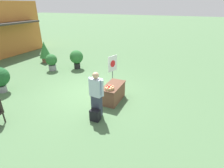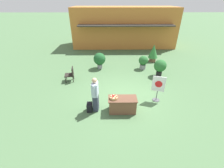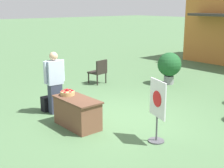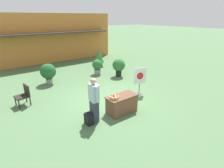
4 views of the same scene
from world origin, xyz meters
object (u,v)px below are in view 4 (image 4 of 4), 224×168
(person_visitor, at_px, (94,100))
(potted_plant_far_right, at_px, (48,72))
(potted_plant_near_right, at_px, (99,57))
(potted_plant_far_left, at_px, (97,66))
(display_table, at_px, (122,104))
(apple_basket, at_px, (114,97))
(backpack, at_px, (89,119))
(poster_board, at_px, (140,80))
(potted_plant_near_left, at_px, (119,66))
(patio_chair, at_px, (24,94))

(person_visitor, xyz_separation_m, potted_plant_far_right, (-0.10, 4.99, -0.15))
(potted_plant_near_right, bearing_deg, person_visitor, -123.97)
(potted_plant_far_left, distance_m, potted_plant_near_right, 1.93)
(display_table, xyz_separation_m, apple_basket, (-0.41, -0.01, 0.42))
(backpack, distance_m, poster_board, 3.55)
(person_visitor, distance_m, potted_plant_far_right, 4.99)
(backpack, distance_m, potted_plant_near_left, 5.74)
(display_table, height_order, backpack, display_table)
(person_visitor, bearing_deg, potted_plant_far_right, 96.36)
(person_visitor, bearing_deg, poster_board, 18.35)
(apple_basket, distance_m, person_visitor, 0.86)
(potted_plant_far_left, bearing_deg, backpack, -125.18)
(person_visitor, bearing_deg, potted_plant_near_left, 46.79)
(display_table, relative_size, backpack, 3.14)
(person_visitor, xyz_separation_m, potted_plant_near_left, (4.07, 3.62, -0.17))
(potted_plant_far_left, height_order, potted_plant_near_right, potted_plant_near_right)
(person_visitor, height_order, potted_plant_near_left, person_visitor)
(potted_plant_far_right, bearing_deg, patio_chair, -130.86)
(display_table, height_order, potted_plant_far_right, potted_plant_far_right)
(poster_board, height_order, potted_plant_near_right, potted_plant_near_right)
(display_table, relative_size, poster_board, 0.94)
(person_visitor, distance_m, potted_plant_far_left, 5.81)
(poster_board, distance_m, potted_plant_near_right, 5.80)
(patio_chair, bearing_deg, potted_plant_far_left, -167.81)
(backpack, distance_m, potted_plant_near_right, 7.98)
(potted_plant_near_left, bearing_deg, display_table, -127.07)
(person_visitor, distance_m, potted_plant_near_left, 5.44)
(patio_chair, relative_size, potted_plant_near_right, 0.64)
(potted_plant_far_left, relative_size, potted_plant_near_left, 0.87)
(poster_board, bearing_deg, apple_basket, -51.03)
(backpack, xyz_separation_m, potted_plant_far_left, (3.48, 4.93, 0.38))
(potted_plant_far_left, xyz_separation_m, potted_plant_near_right, (1.13, 1.55, 0.22))
(display_table, height_order, apple_basket, apple_basket)
(person_visitor, height_order, potted_plant_far_left, person_visitor)
(patio_chair, bearing_deg, display_table, 126.85)
(potted_plant_near_right, relative_size, potted_plant_near_left, 1.23)
(potted_plant_far_right, bearing_deg, backpack, -92.18)
(patio_chair, distance_m, potted_plant_far_right, 2.68)
(potted_plant_near_right, bearing_deg, apple_basket, -117.99)
(display_table, distance_m, potted_plant_near_left, 4.69)
(display_table, bearing_deg, potted_plant_near_right, 64.83)
(display_table, xyz_separation_m, poster_board, (1.86, 0.84, 0.42))
(patio_chair, xyz_separation_m, potted_plant_far_right, (1.74, 2.02, 0.21))
(person_visitor, relative_size, patio_chair, 1.86)
(backpack, bearing_deg, apple_basket, -2.03)
(potted_plant_near_left, bearing_deg, potted_plant_far_left, 125.73)
(backpack, bearing_deg, person_visitor, 15.52)
(apple_basket, relative_size, potted_plant_near_right, 0.25)
(person_visitor, relative_size, backpack, 4.09)
(potted_plant_far_left, bearing_deg, display_table, -111.24)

